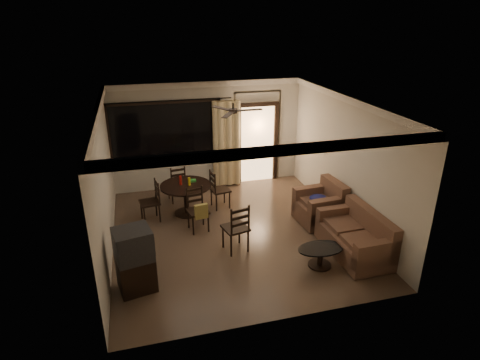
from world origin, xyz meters
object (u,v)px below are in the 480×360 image
object	(u,v)px
dining_chair_west	(151,209)
armchair	(322,206)
dining_chair_north	(177,190)
side_chair	(236,236)
dining_chair_south	(198,217)
dining_chair_east	(220,196)
dining_table	(186,191)
sofa	(357,238)
tv_cabinet	(135,260)
coffee_table	(321,254)

from	to	relation	value
dining_chair_west	armchair	bearing A→B (deg)	65.26
dining_chair_west	dining_chair_north	world-z (taller)	same
dining_chair_north	side_chair	xyz separation A→B (m)	(0.84, -2.60, 0.02)
dining_chair_south	dining_chair_east	bearing A→B (deg)	45.70
dining_table	dining_chair_west	size ratio (longest dim) A/B	1.23
dining_chair_south	dining_chair_north	distance (m)	1.64
dining_chair_east	sofa	world-z (taller)	dining_chair_east
dining_chair_west	dining_chair_north	size ratio (longest dim) A/B	1.00
dining_chair_west	sofa	size ratio (longest dim) A/B	0.58
dining_chair_west	dining_chair_east	xyz separation A→B (m)	(1.65, 0.27, 0.00)
dining_table	dining_chair_west	distance (m)	0.89
dining_chair_east	side_chair	world-z (taller)	side_chair
dining_chair_east	dining_chair_south	xyz separation A→B (m)	(-0.69, -0.98, 0.02)
dining_chair_north	sofa	size ratio (longest dim) A/B	0.58
armchair	dining_chair_west	bearing A→B (deg)	160.23
dining_chair_south	armchair	distance (m)	2.76
tv_cabinet	side_chair	world-z (taller)	tv_cabinet
dining_chair_north	sofa	bearing A→B (deg)	123.67
dining_chair_south	dining_chair_north	xyz separation A→B (m)	(-0.26, 1.62, -0.02)
armchair	coffee_table	distance (m)	1.78
side_chair	coffee_table	bearing A→B (deg)	133.44
sofa	armchair	bearing A→B (deg)	92.32
dining_table	sofa	world-z (taller)	dining_table
dining_table	side_chair	size ratio (longest dim) A/B	1.13
sofa	armchair	world-z (taller)	armchair
dining_chair_west	dining_chair_east	bearing A→B (deg)	90.00
side_chair	dining_table	bearing A→B (deg)	-81.21
dining_chair_north	dining_chair_east	bearing A→B (deg)	136.76
coffee_table	dining_chair_north	bearing A→B (deg)	122.20
tv_cabinet	dining_chair_south	bearing A→B (deg)	40.25
tv_cabinet	sofa	world-z (taller)	tv_cabinet
dining_table	dining_chair_north	distance (m)	0.84
tv_cabinet	coffee_table	xyz separation A→B (m)	(3.30, -0.19, -0.31)
dining_chair_east	dining_chair_south	world-z (taller)	same
coffee_table	armchair	bearing A→B (deg)	64.04
dining_chair_west	sofa	distance (m)	4.49
side_chair	sofa	bearing A→B (deg)	149.58
dining_chair_north	tv_cabinet	size ratio (longest dim) A/B	0.84
dining_table	dining_chair_east	distance (m)	0.89
dining_chair_north	sofa	xyz separation A→B (m)	(3.08, -3.32, 0.06)
dining_chair_east	dining_chair_south	bearing A→B (deg)	135.70
tv_cabinet	side_chair	xyz separation A→B (m)	(1.92, 0.74, -0.26)
dining_table	dining_chair_east	bearing A→B (deg)	9.11
dining_table	dining_chair_west	world-z (taller)	dining_table
coffee_table	dining_chair_south	bearing A→B (deg)	135.78
tv_cabinet	coffee_table	world-z (taller)	tv_cabinet
tv_cabinet	sofa	size ratio (longest dim) A/B	0.69
dining_chair_north	side_chair	size ratio (longest dim) A/B	0.92
dining_chair_west	side_chair	distance (m)	2.29
sofa	armchair	distance (m)	1.39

